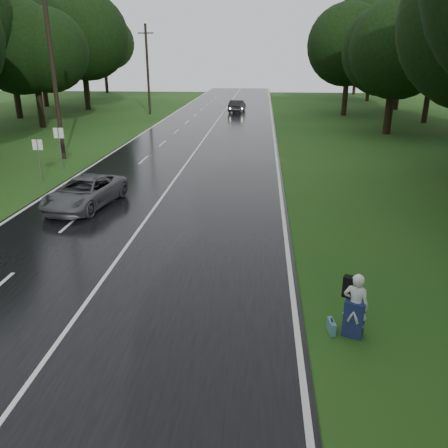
{
  "coord_description": "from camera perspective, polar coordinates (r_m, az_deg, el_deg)",
  "views": [
    {
      "loc": [
        4.78,
        -9.17,
        6.55
      ],
      "look_at": [
        3.56,
        5.43,
        1.1
      ],
      "focal_mm": 36.47,
      "sensor_mm": 36.0,
      "label": 1
    }
  ],
  "objects": [
    {
      "name": "tree_right_e",
      "position": [
        43.56,
        19.65,
        10.6
      ],
      "size": [
        7.77,
        7.77,
        12.13
      ],
      "primitive_type": null,
      "color": "black",
      "rests_on": "ground"
    },
    {
      "name": "tree_left_f",
      "position": [
        62.46,
        -16.64,
        13.57
      ],
      "size": [
        9.32,
        9.32,
        14.56
      ],
      "primitive_type": null,
      "color": "black",
      "rests_on": "ground"
    },
    {
      "name": "tree_right_f",
      "position": [
        55.85,
        14.73,
        13.03
      ],
      "size": [
        8.2,
        8.2,
        12.81
      ],
      "primitive_type": null,
      "color": "black",
      "rests_on": "ground"
    },
    {
      "name": "road_sign_b",
      "position": [
        29.44,
        -19.51,
        6.38
      ],
      "size": [
        0.61,
        0.1,
        2.54
      ],
      "primitive_type": null,
      "color": "white",
      "rests_on": "ground"
    },
    {
      "name": "road",
      "position": [
        30.27,
        -4.48,
        7.89
      ],
      "size": [
        12.0,
        140.0,
        0.04
      ],
      "primitive_type": "cube",
      "color": "black",
      "rests_on": "ground"
    },
    {
      "name": "lane_center",
      "position": [
        30.26,
        -4.48,
        7.93
      ],
      "size": [
        0.12,
        140.0,
        0.01
      ],
      "primitive_type": "cube",
      "color": "silver",
      "rests_on": "road"
    },
    {
      "name": "grey_car",
      "position": [
        21.63,
        -17.02,
        3.83
      ],
      "size": [
        3.03,
        5.14,
        1.34
      ],
      "primitive_type": "imported",
      "rotation": [
        0.0,
        0.0,
        6.11
      ],
      "color": "#4D4F52",
      "rests_on": "road"
    },
    {
      "name": "ground",
      "position": [
        12.24,
        -19.63,
        -13.3
      ],
      "size": [
        160.0,
        160.0,
        0.0
      ],
      "primitive_type": "plane",
      "color": "#244B16",
      "rests_on": "ground"
    },
    {
      "name": "far_car",
      "position": [
        57.24,
        1.65,
        14.58
      ],
      "size": [
        1.99,
        4.41,
        1.4
      ],
      "primitive_type": "imported",
      "rotation": [
        0.0,
        0.0,
        3.02
      ],
      "color": "black",
      "rests_on": "road"
    },
    {
      "name": "hitchhiker",
      "position": [
        11.7,
        16.06,
        -9.99
      ],
      "size": [
        0.73,
        0.71,
        1.7
      ],
      "color": "silver",
      "rests_on": "ground"
    },
    {
      "name": "road_sign_a",
      "position": [
        27.06,
        -21.77,
        4.93
      ],
      "size": [
        0.56,
        0.1,
        2.33
      ],
      "primitive_type": null,
      "color": "white",
      "rests_on": "ground"
    },
    {
      "name": "tree_left_e",
      "position": [
        48.2,
        -21.73,
        11.19
      ],
      "size": [
        7.88,
        7.88,
        12.32
      ],
      "primitive_type": null,
      "color": "black",
      "rests_on": "ground"
    },
    {
      "name": "utility_pole_mid",
      "position": [
        32.8,
        -19.42,
        7.74
      ],
      "size": [
        1.8,
        0.28,
        10.97
      ],
      "primitive_type": null,
      "color": "black",
      "rests_on": "ground"
    },
    {
      "name": "suitcase",
      "position": [
        12.01,
        13.29,
        -12.37
      ],
      "size": [
        0.18,
        0.46,
        0.32
      ],
      "primitive_type": "cube",
      "rotation": [
        0.0,
        0.0,
        0.12
      ],
      "color": "teal",
      "rests_on": "ground"
    },
    {
      "name": "utility_pole_far",
      "position": [
        56.0,
        -9.24,
        13.44
      ],
      "size": [
        1.8,
        0.28,
        9.85
      ],
      "primitive_type": null,
      "color": "black",
      "rests_on": "ground"
    }
  ]
}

